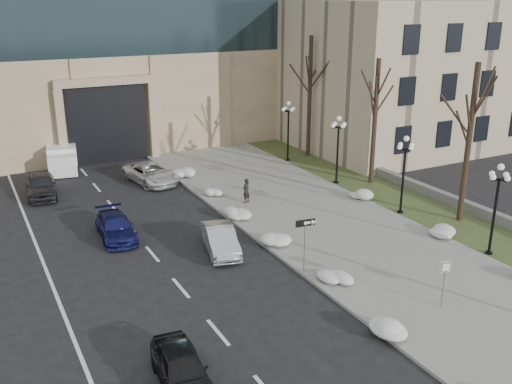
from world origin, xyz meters
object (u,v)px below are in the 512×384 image
Objects in this scene: car_a at (182,369)px; pedestrian at (246,191)px; one_way_sign at (309,229)px; lamppost_a at (497,197)px; car_c at (116,227)px; box_truck at (62,156)px; car_b at (220,240)px; car_d at (150,173)px; keep_sign at (445,275)px; car_e at (41,185)px; lamppost_b at (404,164)px; lamppost_d at (288,123)px; lamppost_c at (338,141)px.

pedestrian is at bearing 61.66° from car_a.
one_way_sign is 0.57× the size of lamppost_a.
car_c is 19.39m from lamppost_a.
lamppost_a reaches higher than box_truck.
car_a is 17.61m from pedestrian.
car_b is at bearing 150.21° from lamppost_a.
car_d is 22.67m from keep_sign.
car_d reaches higher than car_b.
car_c is at bearing -68.51° from car_e.
lamppost_b is at bearing 32.81° from car_a.
keep_sign reaches higher than car_a.
pedestrian is 15.08m from keep_sign.
lamppost_d is (18.31, -0.37, 2.32)m from car_e.
car_e is at bearing 132.66° from lamppost_a.
lamppost_c reaches higher than pedestrian.
car_e is at bearing 143.86° from lamppost_b.
lamppost_c is (5.92, 15.71, 1.50)m from keep_sign.
lamppost_d reaches higher than car_a.
lamppost_a is (11.20, -19.31, 2.39)m from car_d.
keep_sign is at bearing -50.13° from car_c.
car_e is 0.72× the size of box_truck.
box_truck is 24.28m from one_way_sign.
lamppost_c reaches higher than car_c.
box_truck is 1.29× the size of lamppost_b.
lamppost_a is 1.00× the size of lamppost_c.
car_d is 17.19m from lamppost_b.
box_truck reaches higher than car_d.
car_b is at bearing -151.44° from lamppost_c.
lamppost_d reaches higher than car_b.
lamppost_b is 1.00× the size of lamppost_d.
lamppost_c is at bearing -29.44° from box_truck.
lamppost_c is (11.20, -6.31, 2.39)m from car_d.
pedestrian is 0.26× the size of box_truck.
car_b is 0.85× the size of lamppost_c.
car_e reaches higher than car_b.
lamppost_c is 6.50m from lamppost_d.
car_e is at bearing -102.21° from box_truck.
lamppost_b is (7.33, -5.78, 2.17)m from pedestrian.
lamppost_b is 6.50m from lamppost_c.
lamppost_a is at bearing -90.00° from lamppost_b.
pedestrian is at bearing 87.00° from one_way_sign.
keep_sign is at bearing 72.14° from pedestrian.
keep_sign is (9.99, -28.60, 0.67)m from box_truck.
lamppost_b is 13.00m from lamppost_d.
pedestrian is 7.68m from lamppost_c.
lamppost_a is (15.91, -25.89, 2.17)m from box_truck.
lamppost_a is at bearing -30.74° from car_c.
lamppost_c is (0.00, 6.50, 0.00)m from lamppost_b.
one_way_sign is 0.57× the size of lamppost_c.
car_a is 9.64m from one_way_sign.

